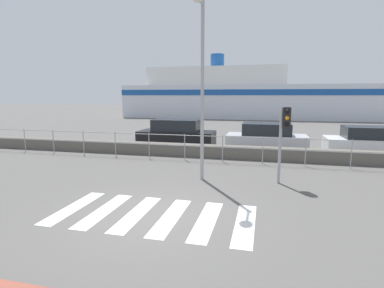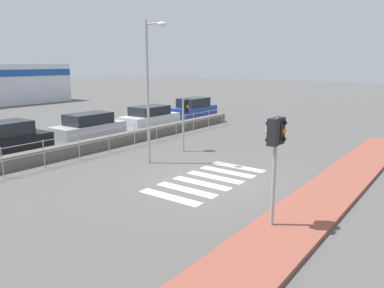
# 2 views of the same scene
# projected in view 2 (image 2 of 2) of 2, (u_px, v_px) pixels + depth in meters

# --- Properties ---
(ground_plane) EXTENTS (160.00, 160.00, 0.00)m
(ground_plane) POSITION_uv_depth(u_px,v_px,m) (208.00, 180.00, 13.96)
(ground_plane) COLOR #565451
(sidewalk_brick) EXTENTS (24.00, 1.80, 0.12)m
(sidewalk_brick) POSITION_uv_depth(u_px,v_px,m) (317.00, 203.00, 11.56)
(sidewalk_brick) COLOR #934C3D
(sidewalk_brick) RESTS_ON ground_plane
(crosswalk) EXTENTS (4.95, 2.40, 0.01)m
(crosswalk) POSITION_uv_depth(u_px,v_px,m) (208.00, 180.00, 14.00)
(crosswalk) COLOR silver
(crosswalk) RESTS_ON ground_plane
(seawall) EXTENTS (25.24, 0.55, 0.59)m
(seawall) POSITION_uv_depth(u_px,v_px,m) (83.00, 147.00, 18.14)
(seawall) COLOR #605B54
(seawall) RESTS_ON ground_plane
(harbor_fence) EXTENTS (22.76, 0.04, 1.20)m
(harbor_fence) POSITION_uv_depth(u_px,v_px,m) (94.00, 139.00, 17.53)
(harbor_fence) COLOR #9EA0A3
(harbor_fence) RESTS_ON ground_plane
(traffic_light_near) EXTENTS (0.58, 0.41, 2.96)m
(traffic_light_near) POSITION_uv_depth(u_px,v_px,m) (276.00, 142.00, 9.40)
(traffic_light_near) COLOR #9EA0A3
(traffic_light_near) RESTS_ON ground_plane
(traffic_light_far) EXTENTS (0.34, 0.32, 2.57)m
(traffic_light_far) POSITION_uv_depth(u_px,v_px,m) (185.00, 113.00, 18.23)
(traffic_light_far) COLOR #9EA0A3
(traffic_light_far) RESTS_ON ground_plane
(streetlamp) EXTENTS (0.32, 1.12, 5.99)m
(streetlamp) POSITION_uv_depth(u_px,v_px,m) (151.00, 77.00, 15.50)
(streetlamp) COLOR #9EA0A3
(streetlamp) RESTS_ON ground_plane
(parked_car_black) EXTENTS (4.50, 1.86, 1.54)m
(parked_car_black) POSITION_uv_depth(u_px,v_px,m) (1.00, 140.00, 17.93)
(parked_car_black) COLOR black
(parked_car_black) RESTS_ON ground_plane
(parked_car_silver) EXTENTS (4.34, 1.76, 1.42)m
(parked_car_silver) POSITION_uv_depth(u_px,v_px,m) (89.00, 127.00, 22.02)
(parked_car_silver) COLOR #BCBCC1
(parked_car_silver) RESTS_ON ground_plane
(parked_car_white) EXTENTS (4.39, 1.89, 1.37)m
(parked_car_white) POSITION_uv_depth(u_px,v_px,m) (150.00, 117.00, 26.14)
(parked_car_white) COLOR silver
(parked_car_white) RESTS_ON ground_plane
(parked_car_blue) EXTENTS (4.35, 1.77, 1.55)m
(parked_car_blue) POSITION_uv_depth(u_px,v_px,m) (193.00, 109.00, 30.18)
(parked_car_blue) COLOR #233D9E
(parked_car_blue) RESTS_ON ground_plane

